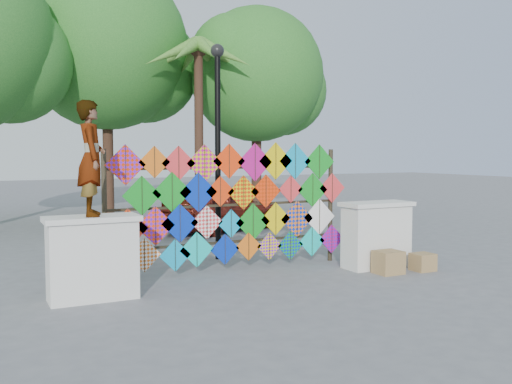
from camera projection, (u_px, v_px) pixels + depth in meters
ground at (247, 279)px, 10.07m from camera, size 80.00×80.00×0.00m
parapet_left at (93, 257)px, 8.63m from camera, size 1.40×0.65×1.28m
parapet_right at (376, 234)px, 11.06m from camera, size 1.40×0.65×1.28m
kite_rack at (234, 205)px, 10.66m from camera, size 4.92×0.24×2.43m
tree_mid at (109, 49)px, 19.53m from camera, size 6.30×5.60×8.61m
tree_east at (258, 76)px, 20.49m from camera, size 5.40×4.80×7.42m
palm_tree at (198, 66)px, 17.83m from camera, size 3.62×3.62×5.83m
vendor_woman at (91, 158)px, 8.53m from camera, size 0.51×0.69×1.74m
sedan at (223, 208)px, 16.28m from camera, size 4.11×2.93×1.30m
lamppost at (218, 130)px, 11.79m from camera, size 0.28×0.28×4.46m
cardboard_box_near at (388, 262)px, 10.51m from camera, size 0.48×0.42×0.42m
cardboard_box_far at (423, 262)px, 10.77m from camera, size 0.39×0.36×0.33m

